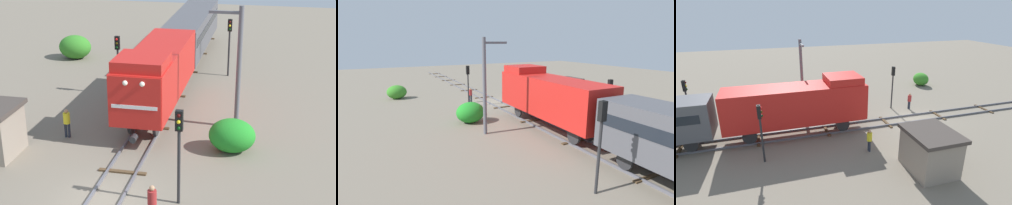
% 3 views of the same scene
% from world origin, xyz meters
% --- Properties ---
extents(ground_plane, '(100.52, 100.52, 0.00)m').
position_xyz_m(ground_plane, '(0.00, 0.00, 0.00)').
color(ground_plane, '#756B5B').
extents(railway_track, '(2.40, 67.02, 0.16)m').
position_xyz_m(railway_track, '(0.00, -0.00, 0.07)').
color(railway_track, '#595960').
rests_on(railway_track, ground).
extents(locomotive, '(2.90, 11.60, 4.60)m').
position_xyz_m(locomotive, '(0.00, 10.57, 2.77)').
color(locomotive, red).
rests_on(locomotive, railway_track).
extents(traffic_signal_near, '(0.32, 0.34, 4.39)m').
position_xyz_m(traffic_signal_near, '(3.20, 0.62, 3.04)').
color(traffic_signal_near, '#262628').
rests_on(traffic_signal_near, ground).
extents(traffic_signal_mid, '(0.32, 0.34, 4.13)m').
position_xyz_m(traffic_signal_mid, '(-3.40, 13.54, 2.87)').
color(traffic_signal_mid, '#262628').
rests_on(traffic_signal_mid, ground).
extents(traffic_signal_far, '(0.32, 0.34, 4.40)m').
position_xyz_m(traffic_signal_far, '(3.60, 19.31, 3.05)').
color(traffic_signal_far, '#262628').
rests_on(traffic_signal_far, ground).
extents(worker_near_track, '(0.38, 0.38, 1.70)m').
position_xyz_m(worker_near_track, '(2.40, -1.00, 1.00)').
color(worker_near_track, '#262B38').
rests_on(worker_near_track, ground).
extents(worker_by_signal, '(0.38, 0.38, 1.70)m').
position_xyz_m(worker_by_signal, '(-4.20, 6.17, 1.00)').
color(worker_by_signal, '#262B38').
rests_on(worker_by_signal, ground).
extents(catenary_mast, '(1.94, 0.28, 7.18)m').
position_xyz_m(catenary_mast, '(4.93, 9.53, 3.83)').
color(catenary_mast, '#595960').
rests_on(catenary_mast, ground).
extents(relay_hut, '(3.50, 2.90, 2.74)m').
position_xyz_m(relay_hut, '(-7.50, 3.41, 1.39)').
color(relay_hut, gray).
rests_on(relay_hut, ground).
extents(bush_mid, '(2.47, 2.02, 1.80)m').
position_xyz_m(bush_mid, '(5.02, 6.28, 0.90)').
color(bush_mid, '#228826').
rests_on(bush_mid, ground).
extents(bush_far, '(2.30, 1.88, 1.68)m').
position_xyz_m(bush_far, '(9.75, -7.07, 0.84)').
color(bush_far, '#368426').
rests_on(bush_far, ground).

